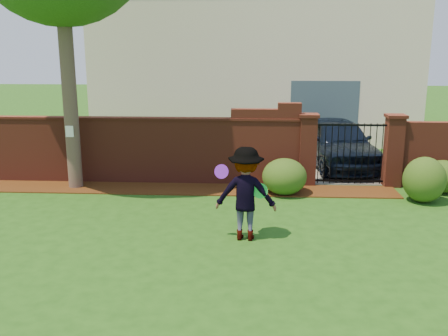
# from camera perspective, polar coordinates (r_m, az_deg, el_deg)

# --- Properties ---
(ground) EXTENTS (80.00, 80.00, 0.01)m
(ground) POSITION_cam_1_polar(r_m,az_deg,el_deg) (9.65, -2.63, -8.03)
(ground) COLOR #1E4B12
(ground) RESTS_ON ground
(mulch_bed) EXTENTS (11.10, 1.08, 0.03)m
(mulch_bed) POSITION_cam_1_polar(r_m,az_deg,el_deg) (12.90, -5.35, -2.38)
(mulch_bed) COLOR #391D0A
(mulch_bed) RESTS_ON ground
(brick_wall) EXTENTS (8.70, 0.31, 2.16)m
(brick_wall) POSITION_cam_1_polar(r_m,az_deg,el_deg) (13.52, -9.47, 2.20)
(brick_wall) COLOR maroon
(brick_wall) RESTS_ON ground
(pillar_left) EXTENTS (0.50, 0.50, 1.88)m
(pillar_left) POSITION_cam_1_polar(r_m,az_deg,el_deg) (13.27, 9.46, 2.12)
(pillar_left) COLOR maroon
(pillar_left) RESTS_ON ground
(pillar_right) EXTENTS (0.50, 0.50, 1.88)m
(pillar_right) POSITION_cam_1_polar(r_m,az_deg,el_deg) (13.69, 18.66, 1.93)
(pillar_right) COLOR maroon
(pillar_right) RESTS_ON ground
(iron_gate) EXTENTS (1.78, 0.03, 1.60)m
(iron_gate) POSITION_cam_1_polar(r_m,az_deg,el_deg) (13.45, 14.11, 1.60)
(iron_gate) COLOR black
(iron_gate) RESTS_ON ground
(driveway) EXTENTS (3.20, 8.00, 0.01)m
(driveway) POSITION_cam_1_polar(r_m,az_deg,el_deg) (17.48, 11.55, 1.60)
(driveway) COLOR slate
(driveway) RESTS_ON ground
(house) EXTENTS (12.40, 6.40, 6.30)m
(house) POSITION_cam_1_polar(r_m,az_deg,el_deg) (20.93, 3.45, 12.48)
(house) COLOR beige
(house) RESTS_ON ground
(car) EXTENTS (2.37, 4.57, 1.48)m
(car) POSITION_cam_1_polar(r_m,az_deg,el_deg) (15.35, 13.01, 2.69)
(car) COLOR black
(car) RESTS_ON ground
(paper_notice) EXTENTS (0.20, 0.01, 0.28)m
(paper_notice) POSITION_cam_1_polar(r_m,az_deg,el_deg) (13.12, -17.13, 3.99)
(paper_notice) COLOR white
(paper_notice) RESTS_ON tree
(shrub_left) EXTENTS (1.10, 1.10, 0.90)m
(shrub_left) POSITION_cam_1_polar(r_m,az_deg,el_deg) (12.42, 6.87, -0.97)
(shrub_left) COLOR #204615
(shrub_left) RESTS_ON ground
(shrub_middle) EXTENTS (0.98, 0.98, 1.08)m
(shrub_middle) POSITION_cam_1_polar(r_m,az_deg,el_deg) (12.60, 21.77, -1.24)
(shrub_middle) COLOR #204615
(shrub_middle) RESTS_ON ground
(shrub_right) EXTENTS (0.92, 0.92, 0.82)m
(shrub_right) POSITION_cam_1_polar(r_m,az_deg,el_deg) (13.63, 23.55, -0.89)
(shrub_right) COLOR #204615
(shrub_right) RESTS_ON ground
(man) EXTENTS (1.19, 0.75, 1.77)m
(man) POSITION_cam_1_polar(r_m,az_deg,el_deg) (9.34, 2.43, -2.99)
(man) COLOR gray
(man) RESTS_ON ground
(frisbee_purple) EXTENTS (0.28, 0.12, 0.27)m
(frisbee_purple) POSITION_cam_1_polar(r_m,az_deg,el_deg) (9.22, -0.28, -0.40)
(frisbee_purple) COLOR purple
(frisbee_purple) RESTS_ON man
(frisbee_green) EXTENTS (0.29, 0.09, 0.29)m
(frisbee_green) POSITION_cam_1_polar(r_m,az_deg,el_deg) (9.24, 4.12, -2.60)
(frisbee_green) COLOR green
(frisbee_green) RESTS_ON man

